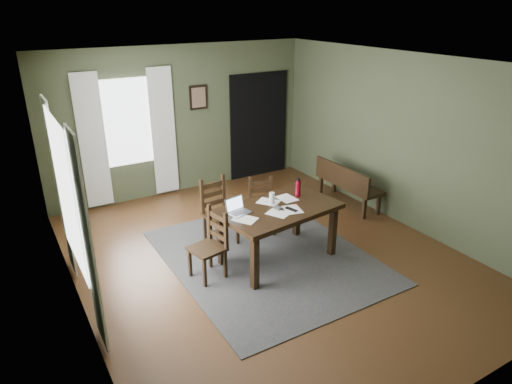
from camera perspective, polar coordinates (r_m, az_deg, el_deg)
ground at (r=6.59m, az=1.34°, el=-8.15°), size 5.00×6.00×0.01m
room_shell at (r=5.87m, az=1.50°, el=7.18°), size 5.02×6.02×2.71m
rug at (r=6.58m, az=1.34°, el=-8.07°), size 2.60×3.20×0.01m
dining_table at (r=6.21m, az=2.82°, el=-2.69°), size 1.71×1.15×0.80m
chair_end at (r=5.97m, az=-5.77°, el=-6.65°), size 0.48×0.48×0.93m
chair_back_left at (r=6.78m, az=-4.70°, el=-2.55°), size 0.48×0.48×1.00m
chair_back_right at (r=7.11m, az=0.76°, el=-1.78°), size 0.48×0.48×0.87m
bench at (r=8.16m, az=11.24°, el=1.29°), size 0.44×1.35×0.76m
laptop at (r=5.99m, az=-2.35°, el=-2.10°), size 0.33×0.28×0.20m
computer_mouse at (r=6.09m, az=2.73°, el=-2.02°), size 0.09×0.12×0.04m
tv_remote at (r=6.08m, az=4.43°, el=-2.18°), size 0.09×0.19×0.02m
drinking_glass at (r=6.22m, az=2.01°, el=-0.78°), size 0.09×0.09×0.16m
water_bottle at (r=6.48m, az=5.27°, el=0.51°), size 0.08×0.08×0.27m
paper_a at (r=5.82m, az=-1.42°, el=-3.41°), size 0.35×0.37×0.00m
paper_b at (r=6.10m, az=4.58°, el=-2.19°), size 0.28×0.33×0.00m
paper_c at (r=6.31m, az=1.56°, el=-1.23°), size 0.35×0.37×0.00m
paper_d at (r=6.43m, az=3.86°, el=-0.80°), size 0.24×0.30×0.00m
paper_e at (r=5.98m, az=2.79°, el=-2.67°), size 0.32×0.35×0.00m
window_left at (r=5.37m, az=-22.70°, el=-0.13°), size 0.01×1.30×1.70m
window_back at (r=8.24m, az=-15.80°, el=8.35°), size 1.00×0.01×1.50m
curtain_left_near at (r=4.74m, az=-20.26°, el=-6.17°), size 0.03×0.48×2.30m
curtain_left_far at (r=6.23m, az=-23.33°, el=0.33°), size 0.03×0.48×2.30m
curtain_back_left at (r=8.15m, az=-19.75°, el=5.88°), size 0.44×0.03×2.30m
curtain_back_right at (r=8.45m, az=-11.51°, el=7.34°), size 0.44×0.03×2.30m
framed_picture at (r=8.61m, az=-7.21°, el=11.65°), size 0.34×0.03×0.44m
doorway_back at (r=9.35m, az=0.36°, el=8.30°), size 1.30×0.03×2.10m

